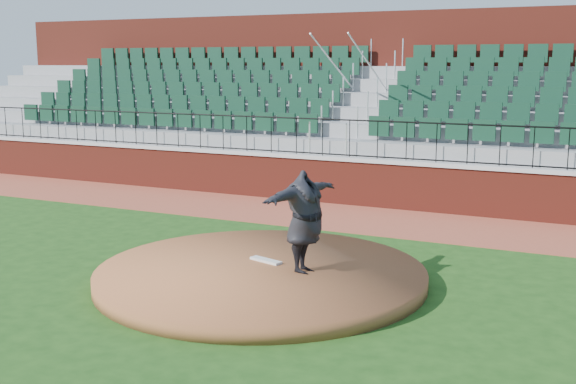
{
  "coord_description": "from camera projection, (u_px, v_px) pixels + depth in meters",
  "views": [
    {
      "loc": [
        6.02,
        -11.07,
        3.83
      ],
      "look_at": [
        0.0,
        1.5,
        1.3
      ],
      "focal_mm": 44.67,
      "sensor_mm": 36.0,
      "label": 1
    }
  ],
  "objects": [
    {
      "name": "concourse_wall",
      "position": [
        432.0,
        95.0,
        23.69
      ],
      "size": [
        34.0,
        0.5,
        5.5
      ],
      "primitive_type": "cube",
      "color": "maroon",
      "rests_on": "ground"
    },
    {
      "name": "ground",
      "position": [
        253.0,
        275.0,
        13.07
      ],
      "size": [
        90.0,
        90.0,
        0.0
      ],
      "primitive_type": "plane",
      "color": "#1A4112",
      "rests_on": "ground"
    },
    {
      "name": "wall_cap",
      "position": [
        377.0,
        161.0,
        19.06
      ],
      "size": [
        34.0,
        0.45,
        0.1
      ],
      "primitive_type": "cube",
      "color": "#B7B7B7",
      "rests_on": "field_wall"
    },
    {
      "name": "pitchers_mound",
      "position": [
        261.0,
        275.0,
        12.66
      ],
      "size": [
        5.82,
        5.82,
        0.25
      ],
      "primitive_type": "cylinder",
      "color": "brown",
      "rests_on": "ground"
    },
    {
      "name": "pitching_rubber",
      "position": [
        266.0,
        260.0,
        13.05
      ],
      "size": [
        0.69,
        0.35,
        0.04
      ],
      "primitive_type": "cube",
      "rotation": [
        0.0,
        0.0,
        -0.29
      ],
      "color": "silver",
      "rests_on": "pitchers_mound"
    },
    {
      "name": "wall_railing",
      "position": [
        378.0,
        140.0,
        18.96
      ],
      "size": [
        34.0,
        0.05,
        1.0
      ],
      "primitive_type": null,
      "color": "black",
      "rests_on": "wall_cap"
    },
    {
      "name": "seating_stands",
      "position": [
        407.0,
        114.0,
        21.29
      ],
      "size": [
        34.0,
        5.1,
        4.6
      ],
      "primitive_type": null,
      "color": "gray",
      "rests_on": "ground"
    },
    {
      "name": "warning_track",
      "position": [
        355.0,
        218.0,
        17.86
      ],
      "size": [
        34.0,
        3.2,
        0.01
      ],
      "primitive_type": "cube",
      "color": "brown",
      "rests_on": "ground"
    },
    {
      "name": "pitcher",
      "position": [
        305.0,
        222.0,
        12.25
      ],
      "size": [
        0.85,
        2.25,
        1.78
      ],
      "primitive_type": "imported",
      "rotation": [
        0.0,
        0.0,
        1.46
      ],
      "color": "black",
      "rests_on": "pitchers_mound"
    },
    {
      "name": "field_wall",
      "position": [
        376.0,
        185.0,
        19.18
      ],
      "size": [
        34.0,
        0.35,
        1.2
      ],
      "primitive_type": "cube",
      "color": "maroon",
      "rests_on": "ground"
    }
  ]
}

